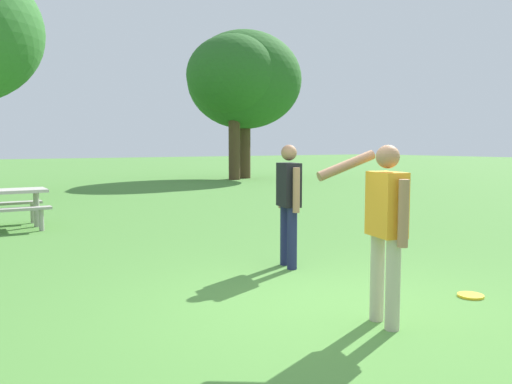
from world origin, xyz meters
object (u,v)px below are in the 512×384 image
person_thrower (289,197)px  tree_far_right (244,81)px  person_catcher (385,221)px  tree_broad_center (234,77)px  frisbee (471,296)px

person_thrower → tree_far_right: size_ratio=0.23×
person_catcher → tree_far_right: size_ratio=0.23×
tree_broad_center → tree_far_right: 1.18m
person_thrower → frisbee: (0.86, -2.17, -0.93)m
tree_broad_center → tree_far_right: bearing=35.1°
tree_far_right → person_thrower: bearing=-119.3°
frisbee → tree_far_right: size_ratio=0.04×
person_catcher → tree_broad_center: bearing=64.0°
frisbee → person_catcher: bearing=-175.5°
tree_broad_center → person_thrower: bearing=-117.6°
frisbee → person_thrower: bearing=111.6°
person_catcher → frisbee: (1.46, 0.11, -0.95)m
person_thrower → tree_broad_center: tree_broad_center is taller
tree_broad_center → frisbee: bearing=-112.2°
person_catcher → frisbee: person_catcher is taller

